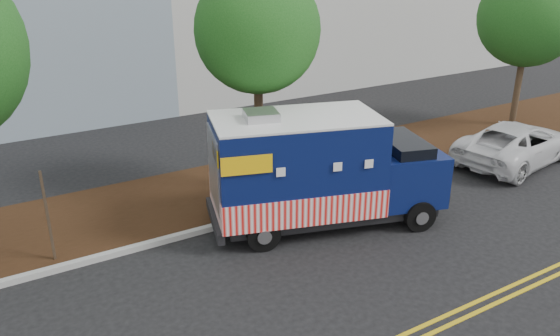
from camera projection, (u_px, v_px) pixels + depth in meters
ground at (278, 241)px, 14.04m from camera, size 120.00×120.00×0.00m
curb at (252, 217)px, 15.13m from camera, size 120.00×0.18×0.15m
mulch_strip at (220, 190)px, 16.80m from camera, size 120.00×4.00×0.15m
tree_b at (257, 31)px, 15.09m from camera, size 3.53×3.53×6.66m
tree_d at (529, 16)px, 21.30m from camera, size 3.93×3.93×6.53m
sign_post at (48, 219)px, 12.54m from camera, size 0.06×0.06×2.40m
food_truck at (316, 173)px, 14.37m from camera, size 6.60×3.96×3.28m
white_car at (517, 143)px, 18.96m from camera, size 5.49×3.17×1.44m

